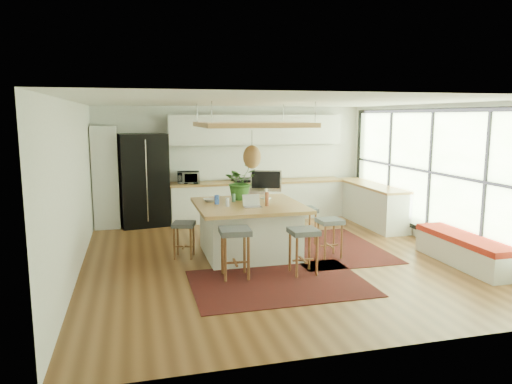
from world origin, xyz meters
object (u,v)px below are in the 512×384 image
object	(u,v)px
stool_right_back	(305,226)
stool_left_side	(184,238)
stool_near_left	(235,255)
stool_near_right	(303,252)
fridge	(143,185)
laptop	(253,200)
island_plant	(240,185)
monitor	(266,185)
microwave	(188,176)
island	(249,229)
stool_right_front	(330,238)

from	to	relation	value
stool_right_back	stool_left_side	size ratio (longest dim) A/B	1.13
stool_near_left	stool_near_right	bearing A→B (deg)	-4.47
fridge	stool_right_back	world-z (taller)	fridge
stool_near_left	laptop	world-z (taller)	laptop
stool_left_side	island_plant	xyz separation A→B (m)	(1.10, 0.37, 0.84)
stool_right_back	island_plant	xyz separation A→B (m)	(-1.28, 0.02, 0.84)
laptop	fridge	bearing A→B (deg)	118.29
stool_left_side	monitor	distance (m)	1.82
monitor	microwave	size ratio (longest dim) A/B	1.18
stool_right_back	laptop	bearing A→B (deg)	-147.59
stool_left_side	monitor	size ratio (longest dim) A/B	1.07
stool_right_back	island	bearing A→B (deg)	-159.68
stool_near_left	laptop	bearing A→B (deg)	59.70
stool_near_left	stool_right_back	xyz separation A→B (m)	(1.74, 1.63, 0.00)
island	stool_right_front	world-z (taller)	island
fridge	stool_near_left	xyz separation A→B (m)	(1.25, -4.05, -0.57)
laptop	microwave	bearing A→B (deg)	102.48
stool_near_right	island	bearing A→B (deg)	114.68
laptop	island_plant	xyz separation A→B (m)	(-0.03, 0.82, 0.15)
stool_right_front	island_plant	xyz separation A→B (m)	(-1.38, 1.01, 0.84)
laptop	stool_near_right	bearing A→B (deg)	-57.29
stool_near_left	laptop	xyz separation A→B (m)	(0.49, 0.83, 0.70)
fridge	stool_right_front	xyz separation A→B (m)	(3.09, -3.41, -0.57)
stool_right_back	stool_left_side	xyz separation A→B (m)	(-2.38, -0.35, 0.00)
microwave	island_plant	bearing A→B (deg)	-69.64
stool_left_side	microwave	bearing A→B (deg)	81.57
fridge	stool_right_back	bearing A→B (deg)	-47.62
stool_right_front	stool_left_side	distance (m)	2.56
island	stool_right_back	bearing A→B (deg)	20.32
laptop	stool_near_left	bearing A→B (deg)	-120.39
fridge	stool_right_back	distance (m)	3.89
fridge	microwave	distance (m)	1.03
stool_near_right	monitor	bearing A→B (deg)	94.61
stool_left_side	stool_right_back	bearing A→B (deg)	8.33
stool_near_right	stool_left_side	xyz separation A→B (m)	(-1.72, 1.36, 0.00)
island	microwave	xyz separation A→B (m)	(-0.73, 2.89, 0.63)
island	stool_right_back	xyz separation A→B (m)	(1.24, 0.46, -0.11)
stool_near_left	monitor	bearing A→B (deg)	59.54
stool_near_right	monitor	distance (m)	1.88
stool_near_right	stool_near_left	bearing A→B (deg)	175.53
stool_left_side	laptop	size ratio (longest dim) A/B	2.00
stool_near_left	laptop	distance (m)	1.19
laptop	monitor	distance (m)	0.90
stool_right_back	island_plant	bearing A→B (deg)	178.93
island	stool_right_back	world-z (taller)	island
stool_near_left	island	bearing A→B (deg)	66.80
stool_near_left	stool_left_side	bearing A→B (deg)	116.83
laptop	island_plant	distance (m)	0.83
stool_right_front	stool_right_back	bearing A→B (deg)	95.59
monitor	stool_right_front	bearing A→B (deg)	-26.76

